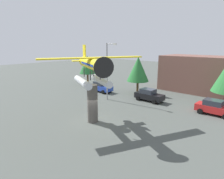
# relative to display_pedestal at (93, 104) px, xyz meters

# --- Properties ---
(ground_plane) EXTENTS (140.00, 140.00, 0.00)m
(ground_plane) POSITION_rel_display_pedestal_xyz_m (0.00, 0.00, -2.01)
(ground_plane) COLOR #4C514C
(display_pedestal) EXTENTS (1.10, 1.10, 4.02)m
(display_pedestal) POSITION_rel_display_pedestal_xyz_m (0.00, 0.00, 0.00)
(display_pedestal) COLOR #4C4742
(display_pedestal) RESTS_ON ground
(floatplane_monument) EXTENTS (7.15, 9.89, 4.00)m
(floatplane_monument) POSITION_rel_display_pedestal_xyz_m (0.12, -0.06, 3.68)
(floatplane_monument) COLOR silver
(floatplane_monument) RESTS_ON display_pedestal
(car_near_blue) EXTENTS (4.20, 2.02, 1.76)m
(car_near_blue) POSITION_rel_display_pedestal_xyz_m (-9.20, 10.07, -1.13)
(car_near_blue) COLOR #2847B7
(car_near_blue) RESTS_ON ground
(car_mid_black) EXTENTS (4.20, 2.02, 1.76)m
(car_mid_black) POSITION_rel_display_pedestal_xyz_m (0.04, 10.83, -1.13)
(car_mid_black) COLOR black
(car_mid_black) RESTS_ON ground
(car_far_red) EXTENTS (4.20, 2.02, 1.76)m
(car_far_red) POSITION_rel_display_pedestal_xyz_m (8.80, 11.12, -1.13)
(car_far_red) COLOR red
(car_far_red) RESTS_ON ground
(streetlight_primary) EXTENTS (1.84, 0.28, 8.24)m
(streetlight_primary) POSITION_rel_display_pedestal_xyz_m (-4.78, 7.29, 2.75)
(streetlight_primary) COLOR gray
(streetlight_primary) RESTS_ON ground
(storefront_building) EXTENTS (11.09, 6.97, 6.12)m
(storefront_building) POSITION_rel_display_pedestal_xyz_m (2.41, 22.00, 1.05)
(storefront_building) COLOR brown
(storefront_building) RESTS_ON ground
(tree_west) EXTENTS (3.20, 3.20, 5.91)m
(tree_west) POSITION_rel_display_pedestal_xyz_m (-15.32, 12.30, 2.10)
(tree_west) COLOR brown
(tree_west) RESTS_ON ground
(tree_east) EXTENTS (3.60, 3.60, 6.10)m
(tree_east) POSITION_rel_display_pedestal_xyz_m (-3.85, 13.40, 2.07)
(tree_east) COLOR brown
(tree_east) RESTS_ON ground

